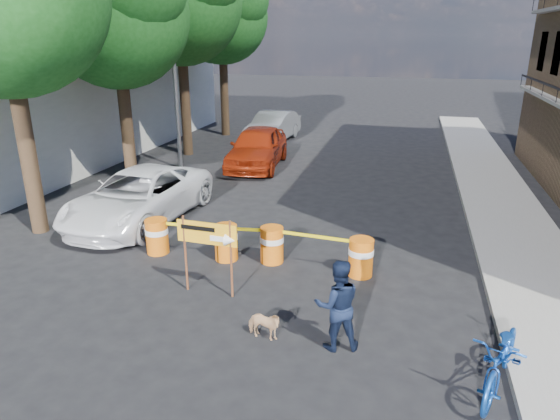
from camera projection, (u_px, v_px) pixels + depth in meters
The scene contains 17 objects.
ground at pixel (246, 294), 10.74m from camera, with size 120.00×120.00×0.00m, color black.
sidewalk_east at pixel (509, 221), 14.72m from camera, with size 2.40×40.00×0.15m, color gray.
white_building at pixel (35, 90), 21.97m from camera, with size 8.00×22.00×6.00m, color silver.
tree_mid_a at pixel (117, 12), 16.75m from camera, with size 5.25×5.00×8.68m.
tree_far at pixel (223, 16), 25.81m from camera, with size 5.04×4.80×8.84m.
streetlamp at pixel (175, 59), 19.38m from camera, with size 1.25×0.18×8.00m.
barrel_far_left at pixel (157, 235), 12.63m from camera, with size 0.58×0.58×0.90m.
barrel_mid_left at pixel (226, 242), 12.26m from camera, with size 0.58×0.58×0.90m.
barrel_mid_right at pixel (272, 244), 12.12m from camera, with size 0.58×0.58×0.90m.
barrel_far_right at pixel (361, 257), 11.43m from camera, with size 0.58×0.58×0.90m.
detour_sign at pixel (214, 240), 10.31m from camera, with size 1.34×0.26×1.73m.
pedestrian at pixel (337, 305), 8.65m from camera, with size 0.82×0.64×1.68m, color black.
bicycle at pixel (507, 332), 7.52m from camera, with size 0.73×1.09×2.08m, color blue.
dog at pixel (264, 325), 9.06m from camera, with size 0.31×0.69×0.58m, color #DFB07F.
suv_white at pixel (139, 196), 14.75m from camera, with size 2.51×5.45×1.51m, color white.
sedan_red at pixel (257, 147), 20.86m from camera, with size 1.99×4.95×1.69m, color maroon.
sedan_silver at pixel (273, 127), 25.92m from camera, with size 1.62×4.64×1.53m, color #9FA1A6.
Camera 1 is at (3.11, -9.04, 5.27)m, focal length 32.00 mm.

